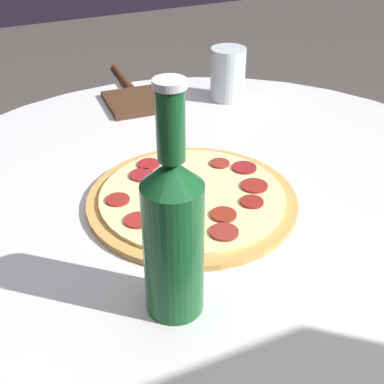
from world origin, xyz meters
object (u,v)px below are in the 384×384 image
object	(u,v)px
drinking_glass	(228,74)
pizza_paddle	(135,96)
beer_bottle	(173,232)
pizza	(192,198)

from	to	relation	value
drinking_glass	pizza_paddle	bearing A→B (deg)	-25.27
beer_bottle	pizza_paddle	bearing A→B (deg)	-105.40
beer_bottle	pizza_paddle	distance (m)	0.66
beer_bottle	drinking_glass	size ratio (longest dim) A/B	2.56
pizza	beer_bottle	bearing A→B (deg)	59.94
beer_bottle	drinking_glass	world-z (taller)	beer_bottle
pizza	drinking_glass	bearing A→B (deg)	-125.42
beer_bottle	pizza	bearing A→B (deg)	-120.06
pizza	pizza_paddle	distance (m)	0.44
drinking_glass	beer_bottle	bearing A→B (deg)	56.44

